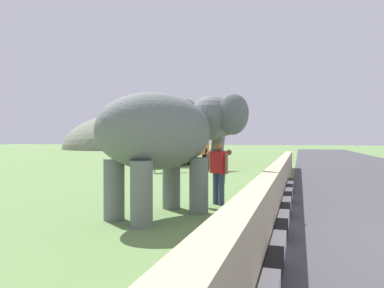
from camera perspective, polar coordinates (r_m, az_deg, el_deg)
striped_curb at (r=6.11m, az=13.94°, el=-14.30°), size 16.20×0.20×0.24m
barrier_parapet at (r=8.36m, az=12.70°, el=-7.58°), size 28.00×0.36×1.00m
elephant at (r=8.13m, az=-3.54°, el=1.72°), size 4.01×3.29×2.85m
person_handler at (r=9.36m, az=4.29°, el=-4.05°), size 0.40×0.60×1.66m
bus_orange at (r=27.20m, az=-1.31°, el=1.49°), size 9.18×3.29×3.50m
cow_near at (r=18.48m, az=-4.82°, el=-1.89°), size 1.63×1.64×1.23m
cow_mid at (r=19.21m, az=4.08°, el=-1.79°), size 1.81×1.39×1.23m
hill_east at (r=68.66m, az=-10.00°, el=-0.75°), size 27.71×22.16×13.21m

